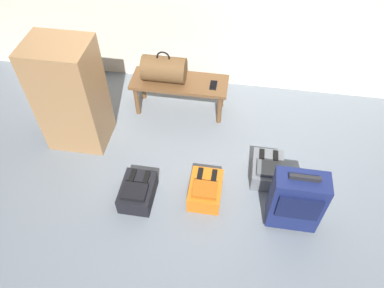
% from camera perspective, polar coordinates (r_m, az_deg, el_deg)
% --- Properties ---
extents(ground_plane, '(6.60, 6.60, 0.00)m').
position_cam_1_polar(ground_plane, '(3.36, 4.79, -7.39)').
color(ground_plane, slate).
extents(bench, '(1.00, 0.36, 0.39)m').
position_cam_1_polar(bench, '(3.85, -1.96, 9.11)').
color(bench, brown).
rests_on(bench, ground).
extents(duffel_bag_brown, '(0.44, 0.26, 0.34)m').
position_cam_1_polar(duffel_bag_brown, '(3.76, -4.39, 11.58)').
color(duffel_bag_brown, brown).
rests_on(duffel_bag_brown, bench).
extents(cell_phone, '(0.07, 0.14, 0.01)m').
position_cam_1_polar(cell_phone, '(3.75, 3.36, 9.16)').
color(cell_phone, black).
rests_on(cell_phone, bench).
extents(suitcase_upright_navy, '(0.41, 0.23, 0.65)m').
position_cam_1_polar(suitcase_upright_navy, '(3.01, 15.96, -8.52)').
color(suitcase_upright_navy, navy).
rests_on(suitcase_upright_navy, ground).
extents(backpack_orange, '(0.28, 0.38, 0.21)m').
position_cam_1_polar(backpack_orange, '(3.25, 2.11, -7.17)').
color(backpack_orange, orange).
rests_on(backpack_orange, ground).
extents(backpack_grey, '(0.28, 0.38, 0.21)m').
position_cam_1_polar(backpack_grey, '(3.45, 11.65, -3.95)').
color(backpack_grey, slate).
rests_on(backpack_grey, ground).
extents(backpack_dark, '(0.28, 0.38, 0.21)m').
position_cam_1_polar(backpack_dark, '(3.27, -8.48, -7.37)').
color(backpack_dark, black).
rests_on(backpack_dark, ground).
extents(side_cabinet, '(0.56, 0.44, 1.10)m').
position_cam_1_polar(side_cabinet, '(3.57, -18.40, 7.15)').
color(side_cabinet, '#A87A4C').
rests_on(side_cabinet, ground).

